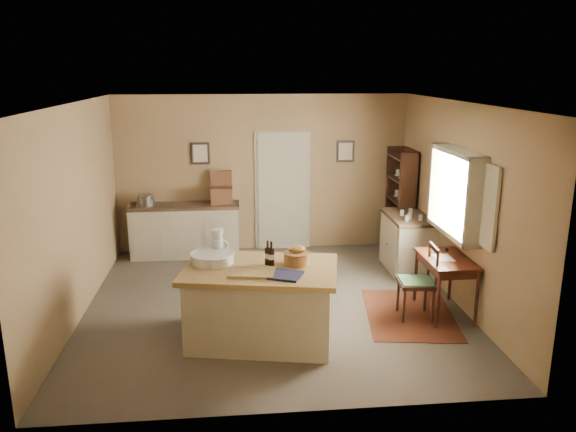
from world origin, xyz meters
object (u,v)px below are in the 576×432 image
object	(u,v)px
writing_desk	(446,265)
right_cabinet	(407,243)
sideboard	(186,229)
desk_chair	(416,283)
shelving_unit	(403,203)
work_island	(260,301)

from	to	relation	value
writing_desk	right_cabinet	bearing A→B (deg)	90.01
sideboard	right_cabinet	xyz separation A→B (m)	(3.53, -1.08, -0.02)
sideboard	right_cabinet	bearing A→B (deg)	-16.94
sideboard	desk_chair	size ratio (longest dim) A/B	1.94
desk_chair	shelving_unit	size ratio (longest dim) A/B	0.52
shelving_unit	desk_chair	bearing A→B (deg)	-102.63
writing_desk	shelving_unit	bearing A→B (deg)	86.52
sideboard	desk_chair	bearing A→B (deg)	-41.91
desk_chair	shelving_unit	xyz separation A→B (m)	(0.57, 2.53, 0.43)
sideboard	shelving_unit	world-z (taller)	shelving_unit
work_island	writing_desk	bearing A→B (deg)	22.79
writing_desk	right_cabinet	world-z (taller)	right_cabinet
work_island	desk_chair	bearing A→B (deg)	22.69
right_cabinet	work_island	bearing A→B (deg)	-138.73
writing_desk	desk_chair	size ratio (longest dim) A/B	0.99
right_cabinet	writing_desk	bearing A→B (deg)	-89.99
sideboard	right_cabinet	world-z (taller)	sideboard
right_cabinet	sideboard	bearing A→B (deg)	163.06
work_island	writing_desk	distance (m)	2.49
writing_desk	sideboard	bearing A→B (deg)	142.56
desk_chair	right_cabinet	xyz separation A→B (m)	(0.42, 1.72, -0.02)
work_island	sideboard	size ratio (longest dim) A/B	1.05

